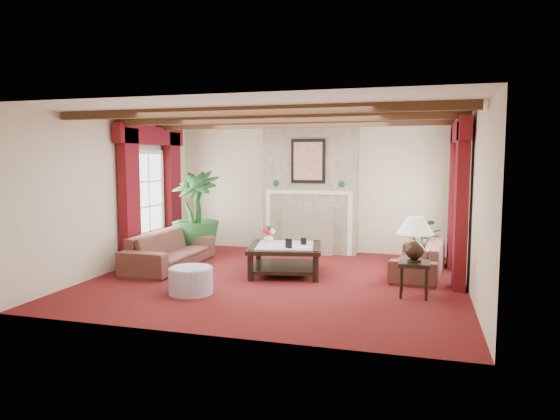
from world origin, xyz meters
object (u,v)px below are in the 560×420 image
(potted_palm, at_px, (196,231))
(ottoman, at_px, (191,281))
(sofa_left, at_px, (170,244))
(coffee_table, at_px, (285,260))
(sofa_right, at_px, (419,253))
(side_table, at_px, (414,279))

(potted_palm, relative_size, ottoman, 2.77)
(sofa_left, bearing_deg, coffee_table, -89.57)
(sofa_right, xyz_separation_m, side_table, (-0.06, -1.49, -0.12))
(sofa_left, height_order, coffee_table, sofa_left)
(side_table, bearing_deg, ottoman, -167.26)
(sofa_right, bearing_deg, coffee_table, -68.67)
(potted_palm, height_order, side_table, potted_palm)
(sofa_right, height_order, side_table, sofa_right)
(sofa_left, relative_size, side_table, 4.28)
(potted_palm, relative_size, coffee_table, 1.48)
(sofa_left, xyz_separation_m, side_table, (4.38, -0.85, -0.17))
(ottoman, bearing_deg, potted_palm, 113.83)
(sofa_left, bearing_deg, side_table, -100.93)
(sofa_left, relative_size, ottoman, 3.36)
(ottoman, bearing_deg, sofa_right, 34.16)
(coffee_table, height_order, side_table, side_table)
(sofa_left, distance_m, potted_palm, 1.22)
(sofa_right, distance_m, coffee_table, 2.32)
(potted_palm, xyz_separation_m, ottoman, (1.23, -2.79, -0.30))
(side_table, xyz_separation_m, ottoman, (-3.20, -0.72, -0.07))
(coffee_table, bearing_deg, sofa_right, 4.33)
(sofa_left, xyz_separation_m, ottoman, (1.18, -1.57, -0.24))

